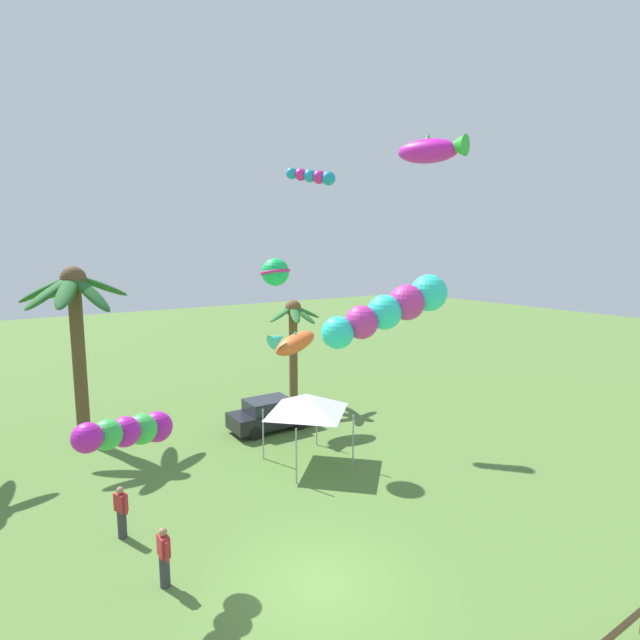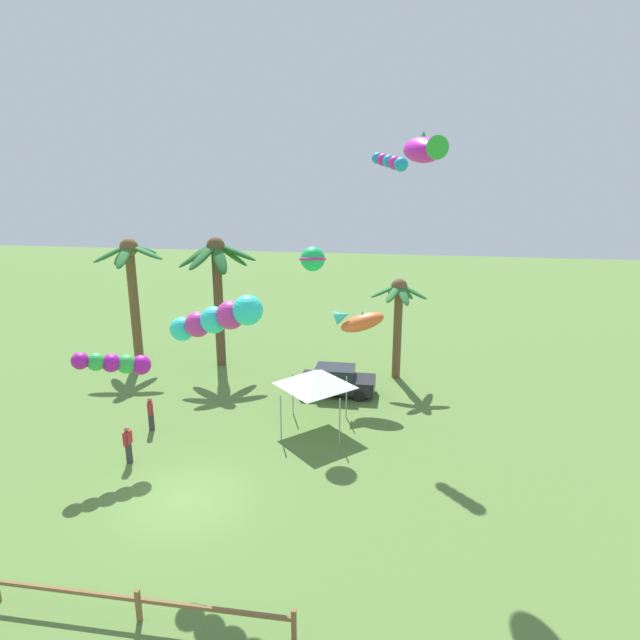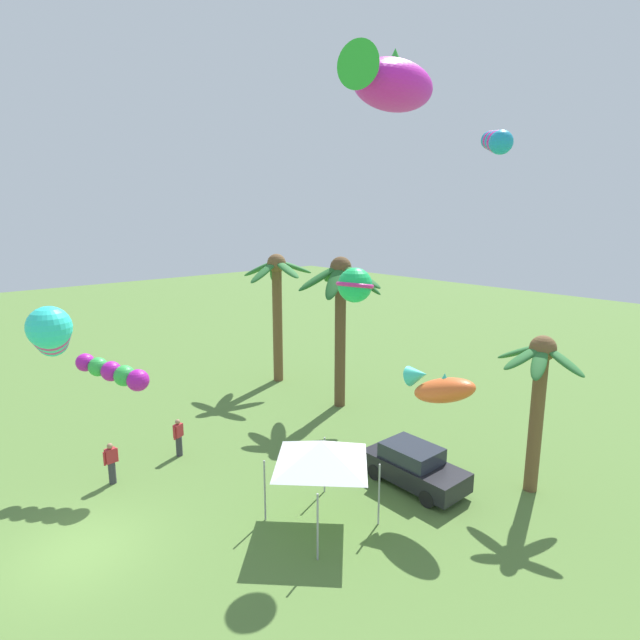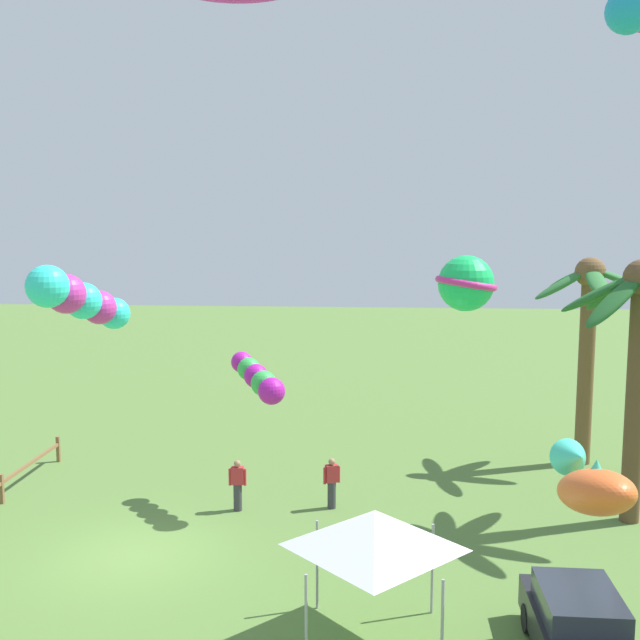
{
  "view_description": "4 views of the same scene",
  "coord_description": "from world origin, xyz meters",
  "px_view_note": "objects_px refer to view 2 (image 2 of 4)",
  "views": [
    {
      "loc": [
        -6.43,
        -9.65,
        8.52
      ],
      "look_at": [
        4.47,
        6.63,
        5.68
      ],
      "focal_mm": 27.85,
      "sensor_mm": 36.0,
      "label": 1
    },
    {
      "loc": [
        7.47,
        -16.34,
        11.57
      ],
      "look_at": [
        4.02,
        5.55,
        5.4
      ],
      "focal_mm": 30.69,
      "sensor_mm": 36.0,
      "label": 2
    },
    {
      "loc": [
        14.72,
        -3.48,
        9.82
      ],
      "look_at": [
        3.03,
        6.82,
        6.55
      ],
      "focal_mm": 28.44,
      "sensor_mm": 36.0,
      "label": 3
    },
    {
      "loc": [
        18.3,
        6.34,
        8.74
      ],
      "look_at": [
        2.32,
        5.09,
        6.67
      ],
      "focal_mm": 41.6,
      "sensor_mm": 36.0,
      "label": 4
    }
  ],
  "objects_px": {
    "palm_tree_2": "(398,307)",
    "kite_tube_1": "(115,363)",
    "palm_tree_0": "(131,274)",
    "spectator_0": "(151,413)",
    "kite_ball_4": "(313,259)",
    "kite_tube_5": "(390,162)",
    "palm_tree_1": "(216,270)",
    "kite_tube_3": "(218,319)",
    "festival_tent": "(315,378)",
    "parked_car_0": "(337,381)",
    "kite_fish_2": "(424,149)",
    "spectator_1": "(128,444)",
    "kite_fish_0": "(359,321)"
  },
  "relations": [
    {
      "from": "palm_tree_2",
      "to": "kite_tube_1",
      "type": "relative_size",
      "value": 2.2
    },
    {
      "from": "kite_tube_1",
      "to": "palm_tree_0",
      "type": "bearing_deg",
      "value": 113.96
    },
    {
      "from": "kite_tube_1",
      "to": "spectator_0",
      "type": "bearing_deg",
      "value": 86.86
    },
    {
      "from": "kite_ball_4",
      "to": "kite_tube_5",
      "type": "xyz_separation_m",
      "value": [
        3.31,
        2.33,
        4.3
      ]
    },
    {
      "from": "palm_tree_1",
      "to": "spectator_0",
      "type": "bearing_deg",
      "value": -91.77
    },
    {
      "from": "kite_tube_3",
      "to": "spectator_0",
      "type": "bearing_deg",
      "value": 134.53
    },
    {
      "from": "festival_tent",
      "to": "kite_tube_3",
      "type": "height_order",
      "value": "kite_tube_3"
    },
    {
      "from": "palm_tree_2",
      "to": "kite_tube_5",
      "type": "bearing_deg",
      "value": -102.01
    },
    {
      "from": "kite_tube_3",
      "to": "kite_tube_5",
      "type": "bearing_deg",
      "value": 66.24
    },
    {
      "from": "parked_car_0",
      "to": "kite_tube_5",
      "type": "distance_m",
      "value": 11.38
    },
    {
      "from": "palm_tree_1",
      "to": "kite_fish_2",
      "type": "xyz_separation_m",
      "value": [
        11.39,
        -9.62,
        6.38
      ]
    },
    {
      "from": "kite_ball_4",
      "to": "kite_tube_5",
      "type": "relative_size",
      "value": 0.76
    },
    {
      "from": "palm_tree_1",
      "to": "festival_tent",
      "type": "height_order",
      "value": "palm_tree_1"
    },
    {
      "from": "palm_tree_0",
      "to": "parked_car_0",
      "type": "bearing_deg",
      "value": -15.08
    },
    {
      "from": "palm_tree_0",
      "to": "palm_tree_2",
      "type": "distance_m",
      "value": 16.07
    },
    {
      "from": "palm_tree_0",
      "to": "kite_tube_1",
      "type": "xyz_separation_m",
      "value": [
        4.98,
        -11.21,
        -1.4
      ]
    },
    {
      "from": "spectator_0",
      "to": "kite_fish_2",
      "type": "relative_size",
      "value": 0.54
    },
    {
      "from": "kite_tube_3",
      "to": "parked_car_0",
      "type": "bearing_deg",
      "value": 77.58
    },
    {
      "from": "spectator_0",
      "to": "spectator_1",
      "type": "xyz_separation_m",
      "value": [
        0.41,
        -2.87,
        0.0
      ]
    },
    {
      "from": "palm_tree_1",
      "to": "kite_tube_3",
      "type": "relative_size",
      "value": 2.37
    },
    {
      "from": "spectator_0",
      "to": "kite_fish_0",
      "type": "distance_m",
      "value": 10.91
    },
    {
      "from": "kite_tube_1",
      "to": "kite_ball_4",
      "type": "relative_size",
      "value": 1.73
    },
    {
      "from": "spectator_0",
      "to": "kite_ball_4",
      "type": "distance_m",
      "value": 10.2
    },
    {
      "from": "kite_ball_4",
      "to": "kite_tube_5",
      "type": "bearing_deg",
      "value": 35.12
    },
    {
      "from": "kite_ball_4",
      "to": "kite_fish_0",
      "type": "bearing_deg",
      "value": 45.69
    },
    {
      "from": "spectator_0",
      "to": "kite_fish_2",
      "type": "xyz_separation_m",
      "value": [
        11.67,
        -0.74,
        11.4
      ]
    },
    {
      "from": "festival_tent",
      "to": "kite_fish_2",
      "type": "relative_size",
      "value": 0.96
    },
    {
      "from": "spectator_1",
      "to": "kite_tube_3",
      "type": "distance_m",
      "value": 8.43
    },
    {
      "from": "palm_tree_0",
      "to": "festival_tent",
      "type": "bearing_deg",
      "value": -31.28
    },
    {
      "from": "parked_car_0",
      "to": "kite_ball_4",
      "type": "height_order",
      "value": "kite_ball_4"
    },
    {
      "from": "spectator_1",
      "to": "kite_tube_1",
      "type": "bearing_deg",
      "value": 132.58
    },
    {
      "from": "kite_tube_1",
      "to": "kite_fish_2",
      "type": "relative_size",
      "value": 0.88
    },
    {
      "from": "palm_tree_0",
      "to": "parked_car_0",
      "type": "xyz_separation_m",
      "value": [
        12.97,
        -3.5,
        -4.7
      ]
    },
    {
      "from": "kite_tube_5",
      "to": "parked_car_0",
      "type": "bearing_deg",
      "value": -179.33
    },
    {
      "from": "palm_tree_1",
      "to": "kite_ball_4",
      "type": "bearing_deg",
      "value": -40.62
    },
    {
      "from": "spectator_0",
      "to": "kite_fish_2",
      "type": "bearing_deg",
      "value": -3.65
    },
    {
      "from": "kite_fish_2",
      "to": "kite_tube_1",
      "type": "bearing_deg",
      "value": -172.53
    },
    {
      "from": "palm_tree_0",
      "to": "kite_tube_5",
      "type": "height_order",
      "value": "kite_tube_5"
    },
    {
      "from": "parked_car_0",
      "to": "spectator_0",
      "type": "xyz_separation_m",
      "value": [
        -7.86,
        -5.43,
        0.06
      ]
    },
    {
      "from": "festival_tent",
      "to": "kite_fish_2",
      "type": "distance_m",
      "value": 10.86
    },
    {
      "from": "palm_tree_1",
      "to": "palm_tree_2",
      "type": "relative_size",
      "value": 1.35
    },
    {
      "from": "palm_tree_2",
      "to": "festival_tent",
      "type": "xyz_separation_m",
      "value": [
        -3.53,
        -6.98,
        -1.66
      ]
    },
    {
      "from": "parked_car_0",
      "to": "festival_tent",
      "type": "distance_m",
      "value": 4.45
    },
    {
      "from": "kite_fish_0",
      "to": "kite_tube_5",
      "type": "bearing_deg",
      "value": 11.26
    },
    {
      "from": "kite_fish_0",
      "to": "kite_tube_3",
      "type": "relative_size",
      "value": 0.84
    },
    {
      "from": "festival_tent",
      "to": "kite_tube_3",
      "type": "bearing_deg",
      "value": -105.55
    },
    {
      "from": "kite_tube_5",
      "to": "kite_tube_3",
      "type": "bearing_deg",
      "value": -113.76
    },
    {
      "from": "palm_tree_1",
      "to": "kite_fish_0",
      "type": "height_order",
      "value": "palm_tree_1"
    },
    {
      "from": "kite_fish_0",
      "to": "palm_tree_0",
      "type": "bearing_deg",
      "value": 165.21
    },
    {
      "from": "kite_fish_0",
      "to": "kite_ball_4",
      "type": "relative_size",
      "value": 1.82
    }
  ]
}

